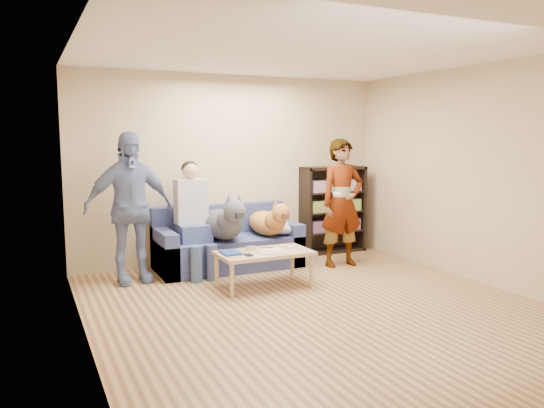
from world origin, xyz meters
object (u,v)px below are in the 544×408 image
dog_tan (269,222)px  bookshelf (333,208)px  sofa (227,247)px  dog_gray (224,222)px  camera_silver (251,248)px  person_seated (193,214)px  coffee_table (264,255)px  person_standing_right (342,203)px  person_standing_left (129,208)px  notebook_blue (231,253)px

dog_tan → bookshelf: bearing=19.5°
sofa → dog_gray: bearing=-118.2°
camera_silver → sofa: (0.05, 0.94, -0.16)m
person_seated → dog_gray: bearing=-16.2°
camera_silver → coffee_table: camera_silver is taller
person_standing_right → coffee_table: size_ratio=1.57×
person_standing_left → coffee_table: size_ratio=1.65×
sofa → person_seated: size_ratio=1.29×
person_standing_right → person_seated: 2.00m
person_standing_left → dog_tan: 1.85m
camera_silver → dog_gray: dog_gray is taller
camera_silver → sofa: size_ratio=0.06×
dog_tan → bookshelf: (1.28, 0.45, 0.06)m
person_standing_right → person_seated: (-1.94, 0.45, -0.09)m
camera_silver → bookshelf: (1.85, 1.17, 0.23)m
person_standing_right → person_standing_left: bearing=173.6°
camera_silver → person_seated: size_ratio=0.07×
coffee_table → notebook_blue: bearing=172.9°
person_seated → dog_gray: size_ratio=1.16×
person_seated → coffee_table: size_ratio=1.34×
person_standing_left → dog_gray: (1.18, -0.04, -0.25)m
bookshelf → dog_tan: bearing=-160.5°
dog_gray → coffee_table: dog_gray is taller
camera_silver → dog_gray: bearing=96.2°
sofa → coffee_table: bearing=-86.2°
notebook_blue → person_seated: bearing=100.7°
sofa → person_seated: person_seated is taller
dog_gray → camera_silver: bearing=-83.8°
dog_tan → coffee_table: 0.99m
person_seated → bookshelf: size_ratio=1.13×
notebook_blue → person_seated: size_ratio=0.18×
person_standing_right → camera_silver: person_standing_right is taller
person_seated → coffee_table: (0.57, -0.93, -0.40)m
notebook_blue → dog_tan: 1.18m
camera_silver → bookshelf: bookshelf is taller
notebook_blue → coffee_table: notebook_blue is taller
notebook_blue → sofa: 1.07m
camera_silver → dog_tan: size_ratio=0.10×
dog_tan → person_seated: bearing=174.8°
person_standing_right → sofa: bearing=159.8°
notebook_blue → coffee_table: size_ratio=0.24×
notebook_blue → dog_gray: 0.83m
notebook_blue → person_seated: person_seated is taller
dog_gray → bookshelf: bearing=13.7°
sofa → dog_tan: (0.52, -0.22, 0.34)m
person_seated → dog_tan: 1.03m
person_seated → bookshelf: person_seated is taller
person_standing_left → sofa: person_standing_left is taller
dog_tan → coffee_table: (-0.45, -0.84, -0.24)m
person_seated → person_standing_right: bearing=-13.0°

